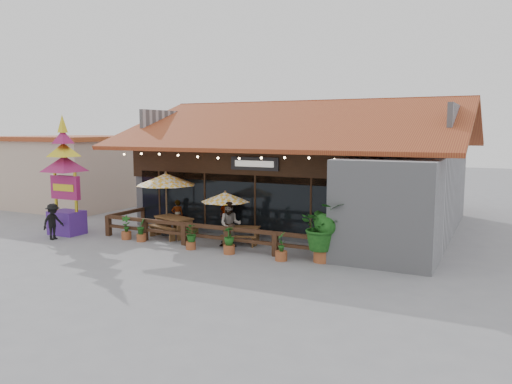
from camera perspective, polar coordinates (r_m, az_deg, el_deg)
The scene contains 19 objects.
ground at distance 19.52m, azimuth -1.23°, elevation -6.52°, with size 100.00×100.00×0.00m, color gray.
restaurant_building at distance 25.04m, azimuth 6.36°, elevation 1.57°, with size 15.50×14.73×6.09m.
patio_railing at distance 20.30m, azimuth -7.23°, elevation -4.27°, with size 10.00×2.60×0.92m.
neighbor_building at distance 33.08m, azimuth -19.72°, elevation 2.41°, with size 8.40×8.40×4.22m.
umbrella_left at distance 22.03m, azimuth -10.26°, elevation 1.41°, with size 3.05×3.05×2.82m.
umbrella_right at distance 20.32m, azimuth -3.53°, elevation -0.60°, with size 2.66×2.66×2.15m.
picnic_table_left at distance 21.92m, azimuth -9.37°, elevation -3.56°, with size 2.19×2.03×0.86m.
picnic_table_right at distance 20.31m, azimuth -1.68°, elevation -4.62°, with size 1.72×1.57×0.70m.
thai_sign_tower at distance 23.38m, azimuth -21.06°, elevation 2.69°, with size 2.09×2.09×5.66m.
tropical_plant at distance 17.51m, azimuth 7.58°, elevation -4.04°, with size 2.03×1.95×2.15m.
diner_a at distance 22.86m, azimuth -8.97°, elevation -2.71°, with size 0.54×0.35×1.48m, color #341E10.
diner_b at distance 19.72m, azimuth -2.97°, elevation -3.72°, with size 0.87×0.68×1.80m, color #341E10.
diner_c at distance 21.34m, azimuth -3.33°, elevation -2.79°, with size 1.10×0.46×1.88m, color #341E10.
pedestrian at distance 22.69m, azimuth -22.18°, elevation -3.15°, with size 0.99×0.57×1.53m, color black.
planter_a at distance 21.83m, azimuth -14.61°, elevation -4.15°, with size 0.43×0.42×1.02m.
planter_b at distance 21.25m, azimuth -12.99°, elevation -4.38°, with size 0.39×0.40×0.97m.
planter_c at distance 19.50m, azimuth -7.48°, elevation -5.02°, with size 0.61×0.54×0.93m.
planter_d at distance 18.68m, azimuth -3.09°, elevation -5.58°, with size 0.55×0.55×1.04m.
planter_e at distance 17.75m, azimuth 2.90°, elevation -6.46°, with size 0.43×0.44×1.05m.
Camera 1 is at (8.85, -16.78, 4.60)m, focal length 35.00 mm.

